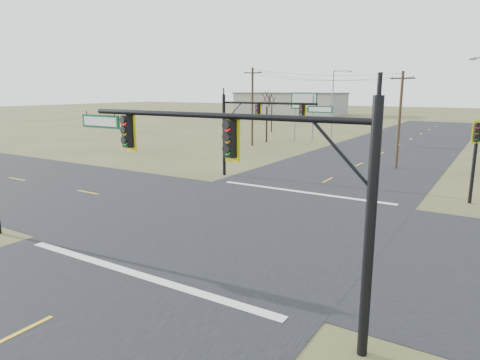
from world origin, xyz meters
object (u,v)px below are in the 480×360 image
Objects in this scene: utility_pole_far at (252,106)px; mast_arm_far at (260,118)px; bare_tree_b at (272,100)px; highway_sign at (304,107)px; streetlight_c at (334,100)px; mast_arm_near at (233,158)px; bare_tree_a at (267,98)px; pedestal_signal_ne at (476,145)px; utility_pole_near at (400,118)px.

mast_arm_far is at bearing -58.09° from utility_pole_far.
mast_arm_far is at bearing -63.64° from bare_tree_b.
highway_sign is 5.67m from streetlight_c.
mast_arm_near is at bearing -60.56° from utility_pole_far.
mast_arm_near is 42.96m from bare_tree_a.
utility_pole_far is 4.04m from bare_tree_a.
streetlight_c is at bearing 47.15° from highway_sign.
pedestal_signal_ne is 0.78× the size of bare_tree_b.
pedestal_signal_ne is at bearing -56.83° from utility_pole_near.
mast_arm_near reaches higher than mast_arm_far.
bare_tree_b is at bearing 115.88° from highway_sign.
utility_pole_near is (-1.24, 27.68, -0.49)m from mast_arm_near.
mast_arm_near is at bearing -63.43° from bare_tree_b.
highway_sign is (-21.11, 23.83, 0.88)m from pedestal_signal_ne.
mast_arm_far is 19.70m from utility_pole_far.
utility_pole_far is at bearing -134.07° from highway_sign.
streetlight_c reaches higher than utility_pole_near.
mast_arm_far is 1.09× the size of utility_pole_near.
streetlight_c is at bearing 115.41° from mast_arm_far.
pedestal_signal_ne is at bearing -69.03° from highway_sign.
bare_tree_b is (-6.03, 16.46, 0.29)m from utility_pole_far.
mast_arm_near reaches higher than bare_tree_b.
utility_pole_near is 19.30m from utility_pole_far.
utility_pole_near is 0.89× the size of utility_pole_far.
mast_arm_near is at bearing -87.44° from utility_pole_near.
utility_pole_far is 0.99× the size of streetlight_c.
mast_arm_near reaches higher than pedestal_signal_ne.
utility_pole_near is at bearing 102.07° from pedestal_signal_ne.
streetlight_c is at bearing 66.99° from utility_pole_far.
pedestal_signal_ne is 0.54× the size of utility_pole_far.
bare_tree_a reaches higher than bare_tree_b.
mast_arm_near is 1.12× the size of streetlight_c.
streetlight_c is 1.47× the size of bare_tree_b.
bare_tree_a is at bearing -108.23° from streetlight_c.
bare_tree_a is at bearing -64.93° from bare_tree_b.
highway_sign is at bearing -98.12° from streetlight_c.
utility_pole_near is (-6.29, 9.62, 0.75)m from pedestal_signal_ne.
pedestal_signal_ne is 0.70× the size of bare_tree_a.
streetlight_c is (-12.69, 19.40, 0.92)m from utility_pole_near.
bare_tree_a is (-10.59, 20.67, 1.04)m from mast_arm_far.
utility_pole_near reaches higher than bare_tree_a.
bare_tree_b is (-11.46, 3.68, -0.15)m from streetlight_c.
bare_tree_a is at bearing 132.95° from mast_arm_far.
utility_pole_near is 1.29× the size of bare_tree_b.
bare_tree_a is at bearing -154.22° from highway_sign.
bare_tree_b is (-5.85, 12.52, -0.55)m from bare_tree_a.
bare_tree_b is at bearing 126.75° from mast_arm_near.
utility_pole_far is (-10.41, 16.72, 0.20)m from mast_arm_far.
mast_arm_far is at bearing 160.87° from pedestal_signal_ne.
bare_tree_a is (-24.59, 20.19, 2.07)m from pedestal_signal_ne.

